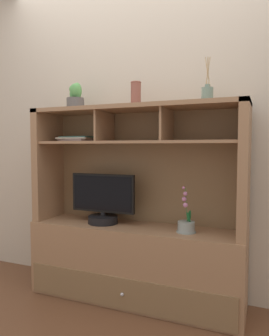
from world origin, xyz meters
The scene contains 9 objects.
floor_plane centered at (0.00, 0.00, -0.01)m, with size 6.00×6.00×0.02m, color brown.
back_wall centered at (0.00, 0.23, 1.40)m, with size 6.00×0.02×2.80m, color beige.
media_console centered at (0.00, 0.01, 0.44)m, with size 1.59×0.44×1.43m.
tv_monitor centered at (-0.25, -0.02, 0.71)m, with size 0.52×0.23×0.38m.
potted_orchid centered at (0.40, -0.04, 0.61)m, with size 0.13×0.13×0.32m.
magazine_stack_left centered at (-0.51, 0.05, 1.20)m, with size 0.29×0.26×0.04m.
diffuser_bottle centered at (0.52, 0.03, 1.49)m, with size 0.08×0.08×0.30m.
potted_succulent centered at (-0.51, 0.02, 1.52)m, with size 0.16×0.16×0.21m.
ceramic_vase centered at (0.00, 0.02, 1.52)m, with size 0.08×0.08×0.18m.
Camera 1 is at (0.89, -2.15, 1.14)m, focal length 34.13 mm.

